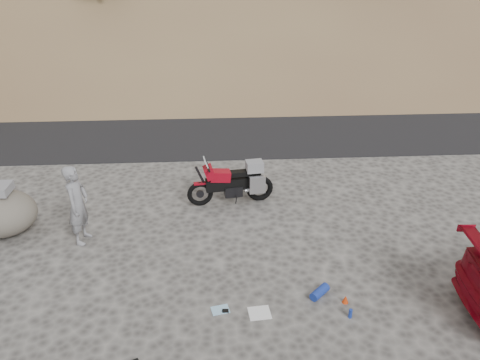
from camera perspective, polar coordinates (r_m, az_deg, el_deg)
name	(u,v)px	position (r m, az deg, el deg)	size (l,w,h in m)	color
ground	(183,265)	(10.54, -6.99, -10.28)	(140.00, 140.00, 0.00)	#403D3B
road	(194,124)	(18.52, -5.60, 6.77)	(120.00, 7.00, 0.05)	black
motorcycle	(235,183)	(12.54, -0.67, -0.31)	(2.36, 0.86, 1.40)	black
man	(84,240)	(11.86, -18.46, -6.94)	(0.71, 0.47, 1.94)	gray
boulder	(0,213)	(12.61, -27.18, -3.58)	(1.98, 1.78, 1.29)	#5B554E
gear_white_cloth	(259,313)	(9.32, 2.39, -15.88)	(0.42, 0.37, 0.01)	white
gear_blue_mat	(320,292)	(9.76, 9.69, -13.32)	(0.18, 0.18, 0.46)	navy
gear_bottle	(350,314)	(9.40, 13.31, -15.56)	(0.07, 0.07, 0.19)	navy
gear_funnel	(345,299)	(9.71, 12.73, -13.99)	(0.13, 0.13, 0.16)	red
gear_glove_a	(225,311)	(9.34, -1.78, -15.67)	(0.12, 0.09, 0.04)	black
gear_blue_cloth	(220,310)	(9.38, -2.42, -15.53)	(0.34, 0.25, 0.01)	#94C7E5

